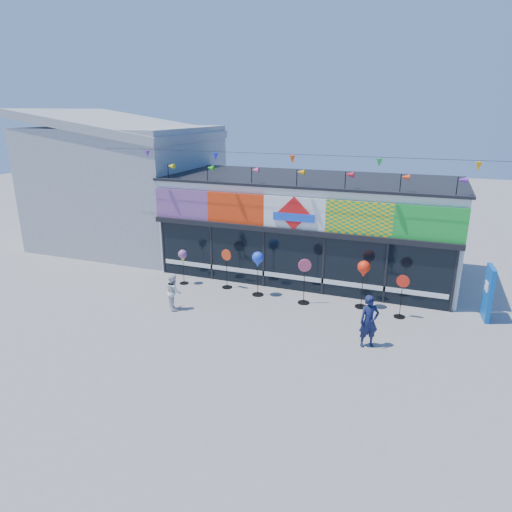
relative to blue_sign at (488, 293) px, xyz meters
The scene contains 12 objects.
ground 7.65m from the blue_sign, 154.82° to the right, with size 80.00×80.00×0.00m, color gray.
kite_shop 7.47m from the blue_sign, 158.46° to the left, with size 16.00×5.70×5.31m.
neighbour_building 17.43m from the blue_sign, 167.40° to the left, with size 8.18×7.20×6.87m.
blue_sign is the anchor object (origin of this frame).
spinner_0 11.24m from the blue_sign, behind, with size 0.37×0.37×1.44m.
spinner_1 9.40m from the blue_sign, behind, with size 0.45×0.41×1.60m.
spinner_2 8.01m from the blue_sign, behind, with size 0.44×0.44×1.74m.
spinner_3 6.18m from the blue_sign, behind, with size 0.45×0.43×1.70m.
spinner_4 4.14m from the blue_sign, behind, with size 0.44×0.44×1.76m.
spinner_5 2.87m from the blue_sign, 161.35° to the right, with size 0.43×0.39×1.53m.
adult_man 4.84m from the blue_sign, 135.97° to the right, with size 0.59×0.39×1.62m, color #141A3F.
child 10.75m from the blue_sign, 163.64° to the right, with size 0.63×0.36×1.30m, color silver.
Camera 1 is at (4.61, -12.79, 6.77)m, focal length 32.00 mm.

